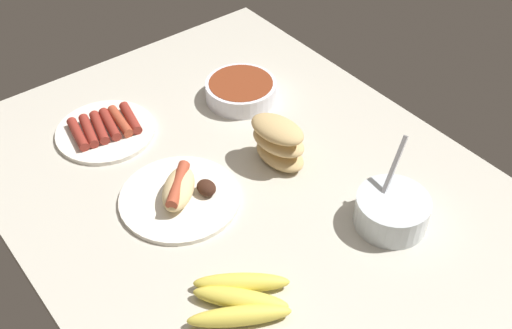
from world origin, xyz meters
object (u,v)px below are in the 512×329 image
object	(u,v)px
plate_hotdog_assembled	(180,194)
plate_sausages	(105,129)
bowl_coleslaw	(392,210)
bread_stack	(278,142)
banana_bunch	(241,299)
bowl_chili	(241,90)

from	to	relation	value
plate_hotdog_assembled	plate_sausages	size ratio (longest dim) A/B	1.10
bowl_coleslaw	bread_stack	bearing A→B (deg)	12.12
plate_hotdog_assembled	plate_sausages	world-z (taller)	plate_hotdog_assembled
bread_stack	plate_sausages	bearing A→B (deg)	38.42
bowl_coleslaw	banana_bunch	world-z (taller)	bowl_coleslaw
plate_hotdog_assembled	banana_bunch	distance (cm)	28.01
plate_sausages	banana_bunch	bearing A→B (deg)	176.10
bowl_coleslaw	plate_sausages	size ratio (longest dim) A/B	0.73
bowl_chili	plate_sausages	world-z (taller)	bowl_chili
plate_hotdog_assembled	bread_stack	world-z (taller)	bread_stack
bowl_chili	plate_sausages	size ratio (longest dim) A/B	0.76
plate_sausages	bowl_chili	bearing A→B (deg)	-104.75
bread_stack	plate_sausages	xyz separation A→B (cm)	(31.04, 24.62, -4.29)
banana_bunch	plate_sausages	distance (cm)	55.62
banana_bunch	plate_hotdog_assembled	bearing A→B (deg)	-11.67
plate_hotdog_assembled	bowl_chili	world-z (taller)	plate_hotdog_assembled
bowl_chili	plate_sausages	bearing A→B (deg)	75.25
plate_hotdog_assembled	bread_stack	size ratio (longest dim) A/B	1.75
plate_hotdog_assembled	bowl_coleslaw	size ratio (longest dim) A/B	1.50
plate_hotdog_assembled	bread_stack	bearing A→B (deg)	-97.47
plate_hotdog_assembled	bread_stack	distance (cm)	23.23
bowl_chili	bowl_coleslaw	world-z (taller)	bowl_coleslaw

